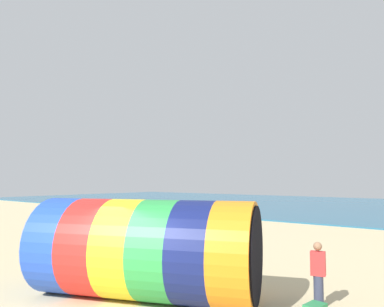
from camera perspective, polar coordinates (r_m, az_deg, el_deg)
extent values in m
cylinder|color=blue|center=(11.71, -18.57, -12.99)|extent=(1.94, 2.84, 2.66)
cylinder|color=red|center=(11.19, -14.30, -13.52)|extent=(1.94, 2.84, 2.66)
cylinder|color=yellow|center=(10.73, -9.61, -14.00)|extent=(1.94, 2.84, 2.66)
cylinder|color=green|center=(10.34, -4.52, -14.43)|extent=(1.94, 2.84, 2.66)
cylinder|color=navy|center=(10.03, 0.95, -14.76)|extent=(1.94, 2.84, 2.66)
cylinder|color=orange|center=(9.82, 6.72, -14.97)|extent=(1.94, 2.84, 2.66)
cylinder|color=black|center=(9.75, 9.81, -15.03)|extent=(1.00, 2.28, 2.45)
cylinder|color=#383D56|center=(10.48, 18.74, -19.31)|extent=(0.24, 0.24, 0.80)
cube|color=red|center=(10.32, 18.65, -15.58)|extent=(0.40, 0.31, 0.60)
sphere|color=#9E7051|center=(10.24, 18.59, -13.25)|extent=(0.22, 0.22, 0.22)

